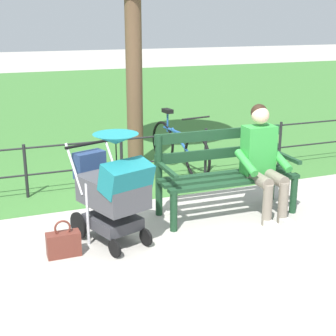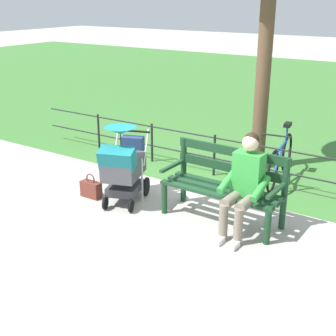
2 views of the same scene
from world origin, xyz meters
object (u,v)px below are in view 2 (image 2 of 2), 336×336
object	(u,v)px
park_bench	(225,182)
handbag	(91,189)
person_on_bench	(244,182)
stroller	(123,164)
bicycle	(280,159)

from	to	relation	value
park_bench	handbag	distance (m)	2.05
person_on_bench	handbag	world-z (taller)	person_on_bench
person_on_bench	handbag	distance (m)	2.40
person_on_bench	handbag	bearing A→B (deg)	5.68
park_bench	stroller	size ratio (longest dim) A/B	1.40
handbag	bicycle	size ratio (longest dim) A/B	0.22
person_on_bench	stroller	size ratio (longest dim) A/B	1.11
park_bench	bicycle	distance (m)	1.71
person_on_bench	bicycle	world-z (taller)	person_on_bench
park_bench	person_on_bench	bearing A→B (deg)	148.53
park_bench	handbag	size ratio (longest dim) A/B	4.35
bicycle	person_on_bench	bearing A→B (deg)	96.96
handbag	bicycle	distance (m)	3.01
stroller	person_on_bench	bearing A→B (deg)	-176.29
stroller	handbag	size ratio (longest dim) A/B	3.11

